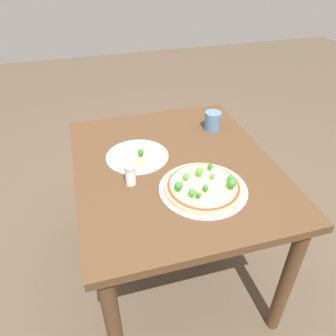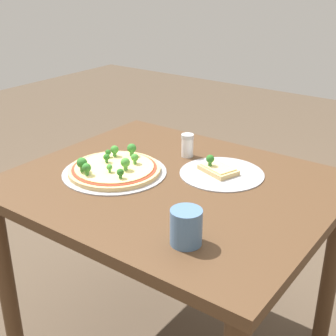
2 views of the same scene
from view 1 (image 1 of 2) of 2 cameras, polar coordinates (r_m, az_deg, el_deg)
ground_plane at (r=1.95m, az=0.90°, el=-16.89°), size 8.00×8.00×0.00m
dining_table at (r=1.50m, az=1.12°, el=-2.55°), size 1.02×0.86×0.73m
pizza_tray_whole at (r=1.30m, az=6.20°, el=-3.23°), size 0.35×0.35×0.07m
pizza_tray_slice at (r=1.48m, az=-5.31°, el=2.12°), size 0.28×0.28×0.06m
drinking_cup at (r=1.69m, az=7.79°, el=8.12°), size 0.08×0.08×0.09m
condiment_shaker at (r=1.31m, az=-6.56°, el=-1.20°), size 0.05×0.05×0.08m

